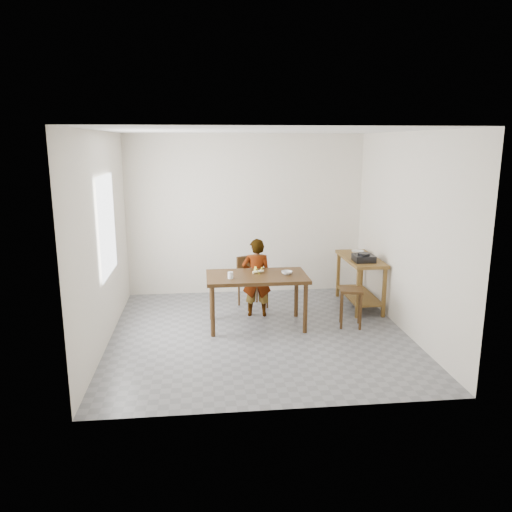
{
  "coord_description": "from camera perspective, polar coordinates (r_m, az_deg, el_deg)",
  "views": [
    {
      "loc": [
        -0.74,
        -6.38,
        2.56
      ],
      "look_at": [
        0.0,
        0.4,
        1.0
      ],
      "focal_mm": 35.0,
      "sensor_mm": 36.0,
      "label": 1
    }
  ],
  "objects": [
    {
      "name": "wall_left",
      "position": [
        6.61,
        -17.28,
        1.76
      ],
      "size": [
        0.04,
        4.0,
        2.7
      ],
      "primitive_type": "cube",
      "color": "silver",
      "rests_on": "ground"
    },
    {
      "name": "serving_bowl",
      "position": [
        8.22,
        11.53,
        0.45
      ],
      "size": [
        0.24,
        0.24,
        0.05
      ],
      "primitive_type": "imported",
      "rotation": [
        0.0,
        0.0,
        -0.2
      ],
      "color": "silver",
      "rests_on": "prep_counter"
    },
    {
      "name": "dining_chair",
      "position": [
        7.87,
        -0.35,
        -3.05
      ],
      "size": [
        0.51,
        0.51,
        0.8
      ],
      "primitive_type": null,
      "rotation": [
        0.0,
        0.0,
        0.4
      ],
      "color": "#3C2510",
      "rests_on": "floor"
    },
    {
      "name": "child",
      "position": [
        7.43,
        0.06,
        -2.48
      ],
      "size": [
        0.46,
        0.32,
        1.18
      ],
      "primitive_type": "imported",
      "rotation": [
        0.0,
        0.0,
        3.05
      ],
      "color": "white",
      "rests_on": "floor"
    },
    {
      "name": "ceiling",
      "position": [
        6.42,
        0.4,
        14.32
      ],
      "size": [
        4.0,
        4.0,
        0.04
      ],
      "primitive_type": "cube",
      "color": "white",
      "rests_on": "wall_back"
    },
    {
      "name": "small_bowl",
      "position": [
        7.0,
        3.54,
        -1.92
      ],
      "size": [
        0.17,
        0.17,
        0.05
      ],
      "primitive_type": "imported",
      "rotation": [
        0.0,
        0.0,
        0.14
      ],
      "color": "silver",
      "rests_on": "dining_table"
    },
    {
      "name": "glass_tumbler",
      "position": [
        6.78,
        -2.94,
        -2.21
      ],
      "size": [
        0.1,
        0.1,
        0.09
      ],
      "primitive_type": "cylinder",
      "rotation": [
        0.0,
        0.0,
        -0.38
      ],
      "color": "white",
      "rests_on": "dining_table"
    },
    {
      "name": "dining_table",
      "position": [
        7.06,
        0.09,
        -5.13
      ],
      "size": [
        1.4,
        0.8,
        0.75
      ],
      "primitive_type": null,
      "color": "#3C2510",
      "rests_on": "floor"
    },
    {
      "name": "wall_back",
      "position": [
        8.52,
        -1.2,
        4.72
      ],
      "size": [
        4.0,
        0.04,
        2.7
      ],
      "primitive_type": "cube",
      "color": "silver",
      "rests_on": "ground"
    },
    {
      "name": "prep_counter",
      "position": [
        8.07,
        11.77,
        -2.91
      ],
      "size": [
        0.5,
        1.2,
        0.8
      ],
      "primitive_type": null,
      "color": "brown",
      "rests_on": "floor"
    },
    {
      "name": "banana",
      "position": [
        7.04,
        0.25,
        -1.74
      ],
      "size": [
        0.2,
        0.16,
        0.06
      ],
      "primitive_type": null,
      "rotation": [
        0.0,
        0.0,
        0.19
      ],
      "color": "#FED952",
      "rests_on": "dining_table"
    },
    {
      "name": "window_pane",
      "position": [
        6.77,
        -16.64,
        3.34
      ],
      "size": [
        0.02,
        1.1,
        1.3
      ],
      "primitive_type": "cube",
      "color": "white",
      "rests_on": "wall_left"
    },
    {
      "name": "wall_right",
      "position": [
        7.05,
        16.92,
        2.45
      ],
      "size": [
        0.04,
        4.0,
        2.7
      ],
      "primitive_type": "cube",
      "color": "silver",
      "rests_on": "ground"
    },
    {
      "name": "wall_front",
      "position": [
        4.58,
        3.31,
        -2.44
      ],
      "size": [
        4.0,
        0.04,
        2.7
      ],
      "primitive_type": "cube",
      "color": "silver",
      "rests_on": "ground"
    },
    {
      "name": "stool",
      "position": [
        7.21,
        10.77,
        -5.8
      ],
      "size": [
        0.38,
        0.38,
        0.55
      ],
      "primitive_type": null,
      "rotation": [
        0.0,
        0.0,
        -0.24
      ],
      "color": "#3C2510",
      "rests_on": "floor"
    },
    {
      "name": "floor",
      "position": [
        6.92,
        0.37,
        -9.01
      ],
      "size": [
        4.0,
        4.0,
        0.04
      ],
      "primitive_type": "cube",
      "color": "slate",
      "rests_on": "ground"
    },
    {
      "name": "gas_burner",
      "position": [
        7.69,
        12.21,
        -0.25
      ],
      "size": [
        0.3,
        0.3,
        0.1
      ],
      "primitive_type": "cube",
      "rotation": [
        0.0,
        0.0,
        -0.01
      ],
      "color": "black",
      "rests_on": "prep_counter"
    }
  ]
}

